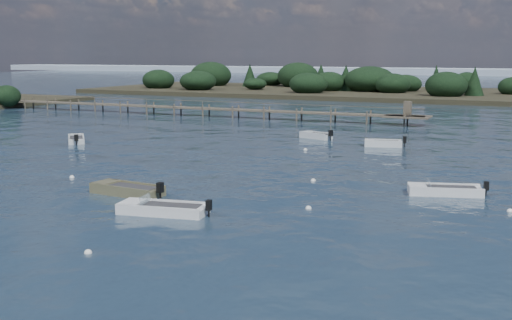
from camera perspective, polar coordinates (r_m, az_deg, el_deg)
The scene contains 15 objects.
ground at distance 86.37m, azimuth 12.28°, elevation 3.94°, with size 400.00×400.00×0.00m, color #142230.
tender_far_grey at distance 60.44m, azimuth -15.69°, elevation 1.68°, with size 3.24×3.44×1.21m.
dinghy_mid_white_b at distance 38.20m, azimuth 16.43°, elevation -2.75°, with size 4.50×2.64×1.10m.
dinghy_mid_white_a at distance 32.67m, azimuth -8.28°, elevation -4.49°, with size 4.88×2.42×1.12m.
tender_far_white at distance 61.13m, azimuth 5.35°, elevation 2.08°, with size 3.53×2.23×1.19m.
tender_far_grey_b at distance 56.53m, azimuth 11.24°, elevation 1.34°, with size 3.62×2.04×1.21m.
dinghy_mid_grey at distance 37.42m, azimuth -11.37°, elevation -2.77°, with size 4.74×2.02×1.18m.
buoy_b at distance 33.47m, azimuth 4.69°, elevation -4.33°, with size 0.32×0.32×0.32m, color silver.
buoy_c at distance 43.28m, azimuth -16.04°, elevation -1.52°, with size 0.32×0.32×0.32m, color silver.
buoy_d at distance 35.22m, azimuth 21.65°, elevation -4.29°, with size 0.32×0.32×0.32m, color silver.
buoy_e at distance 53.70m, azimuth 4.42°, elevation 0.89°, with size 0.32×0.32×0.32m, color silver.
buoy_extra_a at distance 40.72m, azimuth 5.12°, elevation -1.86°, with size 0.32×0.32×0.32m, color silver.
buoy_extra_b at distance 26.98m, azimuth -14.70°, elevation -8.02°, with size 0.32×0.32×0.32m, color silver.
jetty at distance 82.77m, azimuth -4.48°, elevation 4.58°, with size 64.50×3.20×3.40m.
distant_haze at distance 276.32m, azimuth 1.63°, elevation 7.78°, with size 280.00×20.00×2.40m, color #8B9AAC.
Camera 1 is at (18.55, -23.98, 7.95)m, focal length 45.00 mm.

